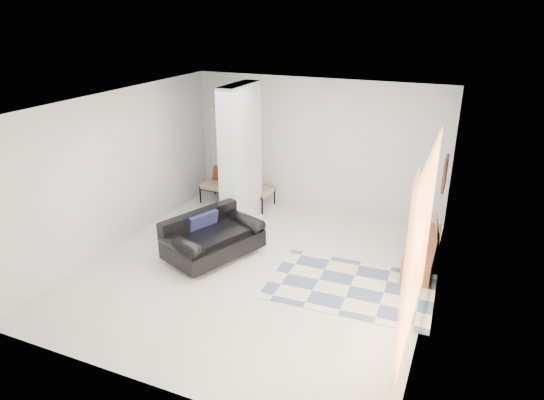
% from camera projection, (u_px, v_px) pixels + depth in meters
% --- Properties ---
extents(floor, '(6.00, 6.00, 0.00)m').
position_uv_depth(floor, '(258.00, 268.00, 8.24)').
color(floor, white).
rests_on(floor, ground).
extents(ceiling, '(6.00, 6.00, 0.00)m').
position_uv_depth(ceiling, '(256.00, 103.00, 7.20)').
color(ceiling, white).
rests_on(ceiling, wall_back).
extents(wall_back, '(6.00, 0.00, 6.00)m').
position_uv_depth(wall_back, '(316.00, 145.00, 10.28)').
color(wall_back, silver).
rests_on(wall_back, ground).
extents(wall_front, '(6.00, 0.00, 6.00)m').
position_uv_depth(wall_front, '(139.00, 282.00, 5.16)').
color(wall_front, silver).
rests_on(wall_front, ground).
extents(wall_left, '(0.00, 6.00, 6.00)m').
position_uv_depth(wall_left, '(119.00, 169.00, 8.73)').
color(wall_left, silver).
rests_on(wall_left, ground).
extents(wall_right, '(0.00, 6.00, 6.00)m').
position_uv_depth(wall_right, '(437.00, 218.00, 6.71)').
color(wall_right, silver).
rests_on(wall_right, ground).
extents(partition_column, '(0.35, 1.20, 2.80)m').
position_uv_depth(partition_column, '(241.00, 156.00, 9.49)').
color(partition_column, silver).
rests_on(partition_column, floor).
extents(hallway_door, '(0.85, 0.06, 2.04)m').
position_uv_depth(hallway_door, '(229.00, 152.00, 11.16)').
color(hallway_door, white).
rests_on(hallway_door, floor).
extents(curtain, '(0.00, 2.55, 2.55)m').
position_uv_depth(curtain, '(420.00, 249.00, 5.74)').
color(curtain, orange).
rests_on(curtain, wall_right).
extents(wall_art, '(0.04, 0.45, 0.55)m').
position_uv_depth(wall_art, '(445.00, 174.00, 7.73)').
color(wall_art, '#3D1C10').
rests_on(wall_art, wall_right).
extents(media_console, '(0.45, 1.73, 0.80)m').
position_uv_depth(media_console, '(422.00, 252.00, 8.34)').
color(media_console, brown).
rests_on(media_console, floor).
extents(loveseat, '(1.50, 1.89, 0.76)m').
position_uv_depth(loveseat, '(211.00, 238.00, 8.52)').
color(loveseat, silver).
rests_on(loveseat, floor).
extents(daybed, '(1.60, 0.71, 0.77)m').
position_uv_depth(daybed, '(237.00, 185.00, 10.81)').
color(daybed, black).
rests_on(daybed, floor).
extents(area_rug, '(2.59, 1.78, 0.01)m').
position_uv_depth(area_rug, '(350.00, 286.00, 7.68)').
color(area_rug, beige).
rests_on(area_rug, floor).
extents(cylinder_lamp, '(0.12, 0.12, 0.67)m').
position_uv_depth(cylinder_lamp, '(419.00, 239.00, 7.60)').
color(cylinder_lamp, silver).
rests_on(cylinder_lamp, media_console).
extents(bronze_figurine, '(0.12, 0.12, 0.23)m').
position_uv_depth(bronze_figurine, '(425.00, 223.00, 8.68)').
color(bronze_figurine, '#312215').
rests_on(bronze_figurine, media_console).
extents(vase, '(0.21, 0.21, 0.21)m').
position_uv_depth(vase, '(419.00, 242.00, 8.03)').
color(vase, white).
rests_on(vase, media_console).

